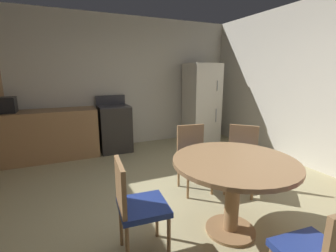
{
  "coord_description": "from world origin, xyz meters",
  "views": [
    {
      "loc": [
        -1.07,
        -1.9,
        1.55
      ],
      "look_at": [
        0.3,
        1.18,
        0.79
      ],
      "focal_mm": 25.23,
      "sensor_mm": 36.0,
      "label": 1
    }
  ],
  "objects_px": {
    "microwave": "(1,105)",
    "refrigerator": "(201,103)",
    "chair_north": "(193,153)",
    "chair_west": "(135,203)",
    "dining_table": "(234,175)",
    "oven_range": "(114,128)",
    "chair_northeast": "(242,154)"
  },
  "relations": [
    {
      "from": "dining_table",
      "to": "chair_northeast",
      "type": "xyz_separation_m",
      "value": [
        0.68,
        0.66,
        -0.1
      ]
    },
    {
      "from": "chair_northeast",
      "to": "chair_west",
      "type": "height_order",
      "value": "same"
    },
    {
      "from": "oven_range",
      "to": "dining_table",
      "type": "relative_size",
      "value": 0.94
    },
    {
      "from": "oven_range",
      "to": "refrigerator",
      "type": "distance_m",
      "value": 2.05
    },
    {
      "from": "refrigerator",
      "to": "microwave",
      "type": "distance_m",
      "value": 3.86
    },
    {
      "from": "chair_north",
      "to": "chair_west",
      "type": "height_order",
      "value": "same"
    },
    {
      "from": "oven_range",
      "to": "dining_table",
      "type": "bearing_deg",
      "value": -80.31
    },
    {
      "from": "dining_table",
      "to": "microwave",
      "type": "bearing_deg",
      "value": 128.08
    },
    {
      "from": "chair_north",
      "to": "dining_table",
      "type": "bearing_deg",
      "value": 0.0
    },
    {
      "from": "oven_range",
      "to": "microwave",
      "type": "bearing_deg",
      "value": -179.89
    },
    {
      "from": "oven_range",
      "to": "chair_west",
      "type": "bearing_deg",
      "value": -98.35
    },
    {
      "from": "microwave",
      "to": "chair_north",
      "type": "relative_size",
      "value": 0.51
    },
    {
      "from": "chair_north",
      "to": "chair_west",
      "type": "relative_size",
      "value": 1.0
    },
    {
      "from": "chair_west",
      "to": "dining_table",
      "type": "bearing_deg",
      "value": 0.0
    },
    {
      "from": "microwave",
      "to": "chair_north",
      "type": "distance_m",
      "value": 3.28
    },
    {
      "from": "refrigerator",
      "to": "chair_west",
      "type": "bearing_deg",
      "value": -130.07
    },
    {
      "from": "refrigerator",
      "to": "chair_west",
      "type": "xyz_separation_m",
      "value": [
        -2.44,
        -2.9,
        -0.38
      ]
    },
    {
      "from": "refrigerator",
      "to": "chair_northeast",
      "type": "distance_m",
      "value": 2.48
    },
    {
      "from": "microwave",
      "to": "chair_north",
      "type": "height_order",
      "value": "microwave"
    },
    {
      "from": "oven_range",
      "to": "chair_west",
      "type": "distance_m",
      "value": 2.98
    },
    {
      "from": "chair_west",
      "to": "refrigerator",
      "type": "bearing_deg",
      "value": 54.55
    },
    {
      "from": "dining_table",
      "to": "chair_north",
      "type": "height_order",
      "value": "chair_north"
    },
    {
      "from": "microwave",
      "to": "chair_north",
      "type": "bearing_deg",
      "value": -39.95
    },
    {
      "from": "microwave",
      "to": "chair_north",
      "type": "xyz_separation_m",
      "value": [
        2.48,
        -2.08,
        -0.53
      ]
    },
    {
      "from": "microwave",
      "to": "refrigerator",
      "type": "bearing_deg",
      "value": -0.74
    },
    {
      "from": "chair_northeast",
      "to": "chair_north",
      "type": "distance_m",
      "value": 0.64
    },
    {
      "from": "chair_north",
      "to": "oven_range",
      "type": "bearing_deg",
      "value": -156.52
    },
    {
      "from": "oven_range",
      "to": "chair_north",
      "type": "xyz_separation_m",
      "value": [
        0.63,
        -2.08,
        0.03
      ]
    },
    {
      "from": "chair_northeast",
      "to": "chair_north",
      "type": "xyz_separation_m",
      "value": [
        -0.57,
        0.28,
        0.0
      ]
    },
    {
      "from": "refrigerator",
      "to": "dining_table",
      "type": "height_order",
      "value": "refrigerator"
    },
    {
      "from": "oven_range",
      "to": "dining_table",
      "type": "height_order",
      "value": "oven_range"
    },
    {
      "from": "microwave",
      "to": "dining_table",
      "type": "distance_m",
      "value": 3.87
    }
  ]
}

